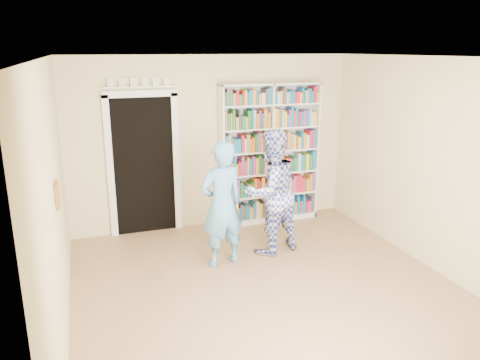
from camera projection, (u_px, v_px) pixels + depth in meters
name	position (u px, v px, depth m)	size (l,w,h in m)	color
floor	(272.00, 295.00, 5.48)	(5.00, 5.00, 0.00)	#9A704A
ceiling	(277.00, 57.00, 4.74)	(5.00, 5.00, 0.00)	white
wall_back	(213.00, 143.00, 7.39)	(4.50, 4.50, 0.00)	beige
wall_left	(55.00, 206.00, 4.41)	(5.00, 5.00, 0.00)	beige
wall_right	(441.00, 168.00, 5.81)	(5.00, 5.00, 0.00)	beige
bookshelf	(269.00, 153.00, 7.58)	(1.65, 0.31, 2.26)	white
doorway	(144.00, 158.00, 7.07)	(1.10, 0.08, 2.43)	black
wall_art	(57.00, 195.00, 4.59)	(0.03, 0.25, 0.25)	brown
man_blue	(222.00, 205.00, 6.05)	(0.61, 0.40, 1.67)	#5B98CB
man_plaid	(271.00, 192.00, 6.44)	(0.85, 0.66, 1.75)	#33359C
paper_sheet	(282.00, 193.00, 6.30)	(0.19, 0.01, 0.27)	white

